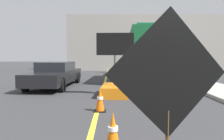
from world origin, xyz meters
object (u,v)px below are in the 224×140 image
at_px(pickup_car, 55,74).
at_px(highway_guide_sign, 157,37).
at_px(traffic_cone_mid_lane, 100,100).
at_px(roadwork_sign, 168,77).
at_px(arrow_board_trailer, 115,85).
at_px(box_truck, 147,54).
at_px(traffic_cone_near_sign, 113,131).

distance_m(pickup_car, highway_guide_sign, 11.22).
relative_size(pickup_car, highway_guide_sign, 1.02).
relative_size(highway_guide_sign, traffic_cone_mid_lane, 6.80).
distance_m(roadwork_sign, traffic_cone_mid_lane, 4.08).
xyz_separation_m(highway_guide_sign, traffic_cone_mid_lane, (-4.61, -13.12, -3.06)).
distance_m(arrow_board_trailer, pickup_car, 4.22).
height_order(box_truck, traffic_cone_mid_lane, box_truck).
distance_m(roadwork_sign, pickup_car, 9.75).
bearing_deg(traffic_cone_near_sign, traffic_cone_mid_lane, 98.34).
bearing_deg(roadwork_sign, traffic_cone_mid_lane, 105.96).
xyz_separation_m(roadwork_sign, traffic_cone_mid_lane, (-1.08, 3.77, -1.11)).
bearing_deg(traffic_cone_mid_lane, roadwork_sign, -74.04).
relative_size(roadwork_sign, traffic_cone_near_sign, 3.24).
relative_size(box_truck, highway_guide_sign, 1.58).
bearing_deg(box_truck, traffic_cone_mid_lane, -109.21).
xyz_separation_m(pickup_car, highway_guide_sign, (7.40, 7.97, 2.72)).
height_order(box_truck, pickup_car, box_truck).
distance_m(highway_guide_sign, traffic_cone_mid_lane, 14.24).
bearing_deg(pickup_car, arrow_board_trailer, -38.37).
distance_m(roadwork_sign, highway_guide_sign, 17.36).
relative_size(roadwork_sign, arrow_board_trailer, 0.86).
bearing_deg(highway_guide_sign, box_truck, -109.59).
xyz_separation_m(roadwork_sign, pickup_car, (-3.88, 8.92, -0.77)).
relative_size(roadwork_sign, box_truck, 0.30).
height_order(roadwork_sign, pickup_car, roadwork_sign).
distance_m(arrow_board_trailer, box_truck, 6.32).
xyz_separation_m(arrow_board_trailer, traffic_cone_mid_lane, (-0.51, -2.53, -0.12)).
xyz_separation_m(arrow_board_trailer, box_truck, (2.36, 5.70, 1.36)).
relative_size(box_truck, traffic_cone_near_sign, 10.93).
distance_m(arrow_board_trailer, highway_guide_sign, 11.73).
bearing_deg(pickup_car, roadwork_sign, -66.51).
xyz_separation_m(roadwork_sign, arrow_board_trailer, (-0.57, 6.30, -0.99)).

